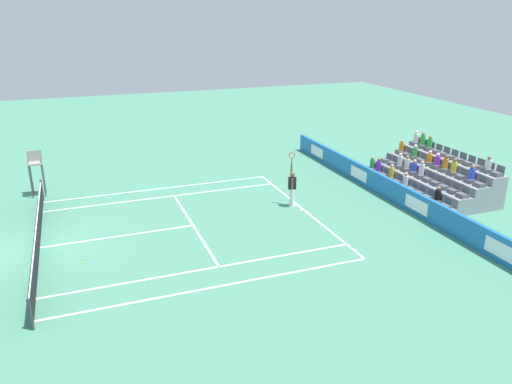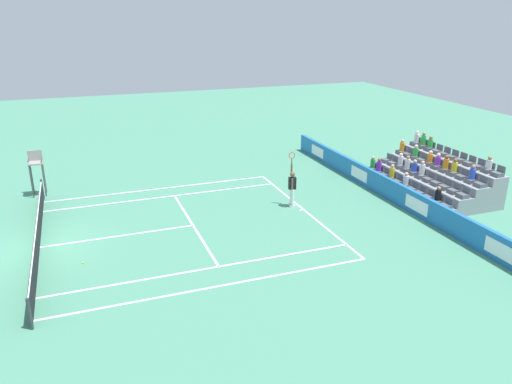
# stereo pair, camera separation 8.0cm
# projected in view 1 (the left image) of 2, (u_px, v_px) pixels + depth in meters

# --- Properties ---
(ground_plane) EXTENTS (80.00, 80.00, 0.00)m
(ground_plane) POSITION_uv_depth(u_px,v_px,m) (40.00, 248.00, 20.25)
(ground_plane) COLOR #47896B
(line_baseline) EXTENTS (10.97, 0.10, 0.01)m
(line_baseline) POSITION_uv_depth(u_px,v_px,m) (303.00, 209.00, 24.17)
(line_baseline) COLOR white
(line_baseline) RESTS_ON ground
(line_service) EXTENTS (8.23, 0.10, 0.01)m
(line_service) POSITION_uv_depth(u_px,v_px,m) (193.00, 225.00, 22.36)
(line_service) COLOR white
(line_service) RESTS_ON ground
(line_centre_service) EXTENTS (0.10, 6.40, 0.01)m
(line_centre_service) POSITION_uv_depth(u_px,v_px,m) (120.00, 236.00, 21.31)
(line_centre_service) COLOR white
(line_centre_service) RESTS_ON ground
(line_singles_sideline_left) EXTENTS (0.10, 11.89, 0.01)m
(line_singles_sideline_left) POSITION_uv_depth(u_px,v_px,m) (166.00, 197.00, 25.84)
(line_singles_sideline_left) COLOR white
(line_singles_sideline_left) RESTS_ON ground
(line_singles_sideline_right) EXTENTS (0.10, 11.89, 0.01)m
(line_singles_sideline_right) POSITION_uv_depth(u_px,v_px,m) (208.00, 269.00, 18.59)
(line_singles_sideline_right) COLOR white
(line_singles_sideline_right) RESTS_ON ground
(line_doubles_sideline_left) EXTENTS (0.10, 11.89, 0.01)m
(line_doubles_sideline_left) POSITION_uv_depth(u_px,v_px,m) (161.00, 189.00, 27.04)
(line_doubles_sideline_left) COLOR white
(line_doubles_sideline_left) RESTS_ON ground
(line_doubles_sideline_right) EXTENTS (0.10, 11.89, 0.01)m
(line_doubles_sideline_right) POSITION_uv_depth(u_px,v_px,m) (218.00, 286.00, 17.38)
(line_doubles_sideline_right) COLOR white
(line_doubles_sideline_right) RESTS_ON ground
(line_centre_mark) EXTENTS (0.10, 0.20, 0.01)m
(line_centre_mark) POSITION_uv_depth(u_px,v_px,m) (302.00, 210.00, 24.14)
(line_centre_mark) COLOR white
(line_centre_mark) RESTS_ON ground
(sponsor_barrier) EXTENTS (20.31, 0.22, 1.09)m
(sponsor_barrier) POSITION_uv_depth(u_px,v_px,m) (387.00, 188.00, 25.54)
(sponsor_barrier) COLOR #1E66AD
(sponsor_barrier) RESTS_ON ground
(tennis_net) EXTENTS (11.97, 0.10, 1.07)m
(tennis_net) POSITION_uv_depth(u_px,v_px,m) (38.00, 237.00, 20.09)
(tennis_net) COLOR #33383D
(tennis_net) RESTS_ON ground
(tennis_player) EXTENTS (0.51, 0.40, 2.85)m
(tennis_player) POSITION_uv_depth(u_px,v_px,m) (292.00, 187.00, 24.28)
(tennis_player) COLOR white
(tennis_player) RESTS_ON ground
(umpire_chair) EXTENTS (0.70, 0.70, 2.34)m
(umpire_chair) POSITION_uv_depth(u_px,v_px,m) (36.00, 167.00, 25.63)
(umpire_chair) COLOR #474C54
(umpire_chair) RESTS_ON ground
(stadium_stand) EXTENTS (6.82, 3.80, 2.61)m
(stadium_stand) POSITION_uv_depth(u_px,v_px,m) (433.00, 178.00, 26.48)
(stadium_stand) COLOR gray
(stadium_stand) RESTS_ON ground
(loose_tennis_ball) EXTENTS (0.07, 0.07, 0.07)m
(loose_tennis_ball) POSITION_uv_depth(u_px,v_px,m) (83.00, 263.00, 18.94)
(loose_tennis_ball) COLOR #D1E533
(loose_tennis_ball) RESTS_ON ground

